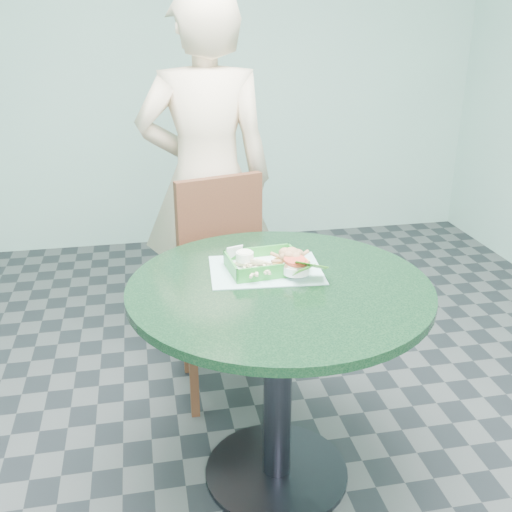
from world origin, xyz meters
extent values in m
cube|color=#303335|center=(0.00, 0.00, 0.00)|extent=(4.00, 5.00, 0.02)
cube|color=silver|center=(0.00, 2.50, 1.40)|extent=(4.00, 0.04, 2.80)
cylinder|color=#27272F|center=(0.00, 0.00, 0.01)|extent=(0.52, 0.52, 0.02)
cylinder|color=#27272F|center=(0.00, 0.00, 0.38)|extent=(0.10, 0.10, 0.70)
cylinder|color=black|center=(0.00, 0.00, 0.73)|extent=(0.98, 0.98, 0.03)
cube|color=brown|center=(-0.09, 0.57, 0.45)|extent=(0.39, 0.39, 0.04)
cube|color=brown|center=(-0.09, 0.75, 0.70)|extent=(0.39, 0.04, 0.46)
cube|color=brown|center=(-0.26, 0.40, 0.21)|extent=(0.04, 0.04, 0.43)
cube|color=brown|center=(0.08, 0.40, 0.21)|extent=(0.04, 0.04, 0.43)
cube|color=brown|center=(-0.26, 0.74, 0.21)|extent=(0.04, 0.04, 0.43)
cube|color=brown|center=(0.08, 0.74, 0.21)|extent=(0.04, 0.04, 0.43)
imported|color=beige|center=(-0.11, 0.98, 0.96)|extent=(0.73, 0.50, 1.91)
cube|color=#9BC7C3|center=(-0.02, 0.11, 0.75)|extent=(0.39, 0.31, 0.00)
cube|color=#278A30|center=(-0.03, 0.11, 0.76)|extent=(0.24, 0.17, 0.01)
cube|color=white|center=(-0.03, 0.11, 0.76)|extent=(0.23, 0.16, 0.00)
cube|color=#278A30|center=(-0.03, 0.20, 0.78)|extent=(0.24, 0.01, 0.04)
cube|color=#278A30|center=(-0.03, 0.03, 0.78)|extent=(0.24, 0.01, 0.04)
cube|color=#278A30|center=(0.09, 0.11, 0.78)|extent=(0.01, 0.17, 0.04)
cube|color=#278A30|center=(-0.14, 0.11, 0.78)|extent=(0.01, 0.17, 0.04)
cylinder|color=#F6BF67|center=(0.06, 0.08, 0.78)|extent=(0.12, 0.12, 0.02)
cylinder|color=white|center=(-0.09, 0.14, 0.80)|extent=(0.06, 0.06, 0.03)
cylinder|color=white|center=(-0.09, 0.14, 0.82)|extent=(0.05, 0.05, 0.00)
cylinder|color=white|center=(0.06, 0.03, 0.78)|extent=(0.09, 0.09, 0.03)
torus|color=beige|center=(0.06, 0.03, 0.80)|extent=(0.08, 0.08, 0.01)
cylinder|color=#D34531|center=(0.06, 0.03, 0.81)|extent=(0.07, 0.07, 0.01)
camera|label=1|loc=(-0.41, -1.69, 1.58)|focal=42.00mm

